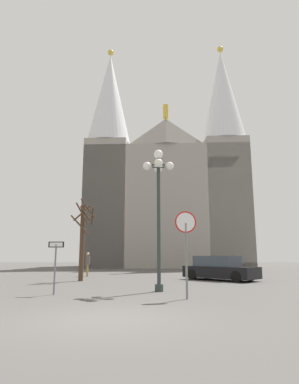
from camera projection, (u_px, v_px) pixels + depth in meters
name	position (u px, v px, depth m)	size (l,w,h in m)	color
ground_plane	(103.00, 319.00, 7.95)	(120.00, 120.00, 0.00)	#514F4C
cathedral	(166.00, 189.00, 42.53)	(20.25, 11.65, 28.79)	gray
stop_sign	(186.00, 237.00, 11.96)	(0.79, 0.16, 3.10)	slate
one_way_arrow_sign	(55.00, 261.00, 13.04)	(0.64, 0.09, 2.05)	slate
street_lamp	(159.00, 191.00, 14.72)	(1.40, 1.40, 6.26)	#2D3833
bare_tree	(82.00, 237.00, 19.92)	(1.43, 1.48, 4.85)	#473323
parked_car_near_black	(219.00, 269.00, 20.17)	(4.51, 4.38, 1.46)	black
pedestrian_walking	(88.00, 262.00, 23.70)	(0.32, 0.32, 1.69)	olive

